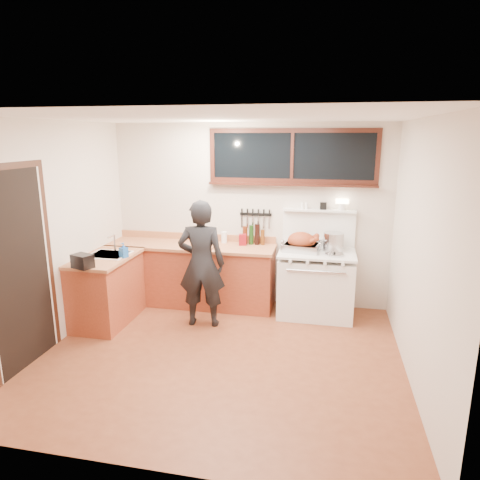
% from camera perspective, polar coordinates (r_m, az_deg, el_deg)
% --- Properties ---
extents(ground_plane, '(4.00, 3.50, 0.02)m').
position_cam_1_polar(ground_plane, '(5.02, -2.59, -15.29)').
color(ground_plane, brown).
extents(room_shell, '(4.10, 3.60, 2.65)m').
position_cam_1_polar(room_shell, '(4.45, -2.83, 3.72)').
color(room_shell, beige).
rests_on(room_shell, ground).
extents(counter_back, '(2.44, 0.64, 1.00)m').
position_cam_1_polar(counter_back, '(6.32, -6.50, -4.49)').
color(counter_back, maroon).
rests_on(counter_back, ground).
extents(counter_left, '(0.64, 1.09, 0.90)m').
position_cam_1_polar(counter_left, '(5.95, -17.30, -6.24)').
color(counter_left, maroon).
rests_on(counter_left, ground).
extents(sink_unit, '(0.50, 0.45, 0.37)m').
position_cam_1_polar(sink_unit, '(5.89, -17.05, -2.40)').
color(sink_unit, white).
rests_on(sink_unit, counter_left).
extents(vintage_stove, '(1.02, 0.74, 1.58)m').
position_cam_1_polar(vintage_stove, '(5.99, 10.09, -5.53)').
color(vintage_stove, white).
rests_on(vintage_stove, ground).
extents(back_window, '(2.32, 0.13, 0.77)m').
position_cam_1_polar(back_window, '(6.00, 6.94, 10.23)').
color(back_window, black).
rests_on(back_window, room_shell).
extents(left_doorway, '(0.02, 1.04, 2.17)m').
position_cam_1_polar(left_doorway, '(5.00, -27.21, -3.35)').
color(left_doorway, black).
rests_on(left_doorway, ground).
extents(knife_strip, '(0.46, 0.03, 0.28)m').
position_cam_1_polar(knife_strip, '(6.16, 2.10, 3.34)').
color(knife_strip, black).
rests_on(knife_strip, room_shell).
extents(man, '(0.64, 0.46, 1.66)m').
position_cam_1_polar(man, '(5.49, -5.16, -3.19)').
color(man, black).
rests_on(man, ground).
extents(soap_bottle, '(0.12, 0.12, 0.19)m').
position_cam_1_polar(soap_bottle, '(5.67, -15.27, -1.30)').
color(soap_bottle, '#2058A4').
rests_on(soap_bottle, counter_left).
extents(toaster, '(0.28, 0.23, 0.16)m').
position_cam_1_polar(toaster, '(5.38, -20.26, -2.67)').
color(toaster, black).
rests_on(toaster, counter_left).
extents(cutting_board, '(0.43, 0.33, 0.14)m').
position_cam_1_polar(cutting_board, '(6.05, -5.24, -0.35)').
color(cutting_board, '#AE6C45').
rests_on(cutting_board, counter_back).
extents(roast_turkey, '(0.54, 0.43, 0.26)m').
position_cam_1_polar(roast_turkey, '(5.84, 8.23, -0.44)').
color(roast_turkey, silver).
rests_on(roast_turkey, vintage_stove).
extents(stockpot, '(0.32, 0.32, 0.25)m').
position_cam_1_polar(stockpot, '(5.91, 12.35, -0.23)').
color(stockpot, silver).
rests_on(stockpot, vintage_stove).
extents(saucepan, '(0.19, 0.28, 0.11)m').
position_cam_1_polar(saucepan, '(6.12, 10.37, -0.34)').
color(saucepan, silver).
rests_on(saucepan, vintage_stove).
extents(pot_lid, '(0.32, 0.32, 0.04)m').
position_cam_1_polar(pot_lid, '(5.73, 12.47, -1.88)').
color(pot_lid, silver).
rests_on(pot_lid, vintage_stove).
extents(coffee_tin, '(0.12, 0.10, 0.16)m').
position_cam_1_polar(coffee_tin, '(6.09, 0.35, 0.05)').
color(coffee_tin, maroon).
rests_on(coffee_tin, counter_back).
extents(pitcher, '(0.10, 0.10, 0.16)m').
position_cam_1_polar(pitcher, '(6.23, -2.14, 0.37)').
color(pitcher, white).
rests_on(pitcher, counter_back).
extents(bottle_cluster, '(0.32, 0.07, 0.30)m').
position_cam_1_polar(bottle_cluster, '(6.12, 1.79, 0.66)').
color(bottle_cluster, black).
rests_on(bottle_cluster, counter_back).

